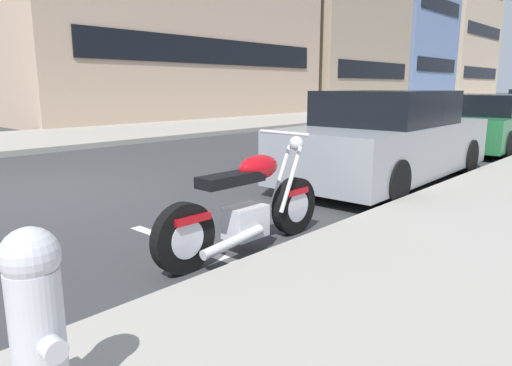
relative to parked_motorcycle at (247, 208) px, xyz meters
name	(u,v)px	position (x,y,z in m)	size (l,w,h in m)	color
ground_plane	(40,194)	(-0.32, 3.88, -0.42)	(260.00, 260.00, 0.00)	#333335
sidewalk_far_curb	(257,122)	(11.68, 10.53, -0.35)	(120.00, 5.00, 0.14)	gray
parking_stall_stripe	(200,250)	(-0.32, 0.32, -0.41)	(0.12, 2.20, 0.01)	silver
parked_motorcycle	(247,208)	(0.00, 0.00, 0.00)	(2.07, 0.62, 1.10)	black
parked_car_behind_motorcycle	(389,140)	(3.96, 0.59, 0.27)	(4.58, 1.90, 1.47)	gray
parked_car_second_in_row	(483,123)	(9.19, 0.74, 0.23)	(4.43, 2.07, 1.35)	#236638
fire_hydrant	(36,319)	(-2.37, -1.04, 0.17)	(0.24, 0.36, 0.84)	#B7B7BC
townhouse_mid_block	(311,25)	(25.84, 18.16, 5.52)	(10.59, 10.73, 11.88)	tan
townhouse_near_left	(384,18)	(36.27, 17.80, 7.08)	(9.12, 10.01, 15.00)	#6B84B2
townhouse_corner_block	(431,39)	(47.52, 18.16, 6.13)	(11.41, 10.72, 13.09)	beige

